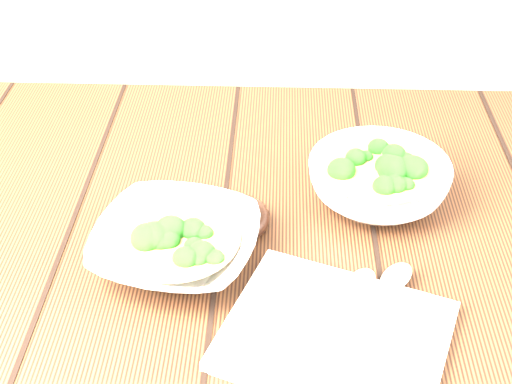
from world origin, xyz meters
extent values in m
cube|color=#361E0F|center=(0.00, 0.00, 0.73)|extent=(1.20, 0.80, 0.04)
imported|color=silver|center=(-0.07, -0.05, 0.77)|extent=(0.24, 0.24, 0.05)
cylinder|color=#9D7746|center=(-0.07, -0.05, 0.79)|extent=(0.16, 0.16, 0.00)
ellipsoid|color=#287219|center=(-0.05, -0.05, 0.79)|extent=(0.03, 0.03, 0.03)
ellipsoid|color=#287219|center=(-0.05, -0.03, 0.79)|extent=(0.03, 0.03, 0.03)
ellipsoid|color=#287219|center=(-0.08, -0.01, 0.79)|extent=(0.03, 0.03, 0.03)
ellipsoid|color=#287219|center=(-0.09, -0.04, 0.79)|extent=(0.03, 0.03, 0.03)
ellipsoid|color=#287219|center=(-0.11, -0.05, 0.79)|extent=(0.03, 0.03, 0.03)
ellipsoid|color=#287219|center=(-0.11, -0.08, 0.79)|extent=(0.03, 0.03, 0.03)
ellipsoid|color=#287219|center=(-0.08, -0.08, 0.79)|extent=(0.03, 0.03, 0.03)
ellipsoid|color=#287219|center=(-0.05, -0.09, 0.79)|extent=(0.03, 0.03, 0.03)
ellipsoid|color=#287219|center=(-0.02, -0.07, 0.79)|extent=(0.03, 0.03, 0.03)
imported|color=silver|center=(0.19, 0.08, 0.78)|extent=(0.23, 0.23, 0.06)
cylinder|color=#9D7746|center=(0.19, 0.08, 0.80)|extent=(0.15, 0.15, 0.00)
ellipsoid|color=#287219|center=(0.21, 0.09, 0.81)|extent=(0.03, 0.03, 0.03)
ellipsoid|color=#287219|center=(0.21, 0.11, 0.81)|extent=(0.03, 0.03, 0.03)
ellipsoid|color=#287219|center=(0.18, 0.13, 0.81)|extent=(0.03, 0.03, 0.03)
ellipsoid|color=#287219|center=(0.17, 0.10, 0.81)|extent=(0.03, 0.03, 0.03)
ellipsoid|color=#287219|center=(0.15, 0.08, 0.81)|extent=(0.03, 0.03, 0.03)
ellipsoid|color=#287219|center=(0.15, 0.05, 0.81)|extent=(0.03, 0.03, 0.03)
ellipsoid|color=#287219|center=(0.18, 0.06, 0.81)|extent=(0.03, 0.03, 0.03)
ellipsoid|color=#287219|center=(0.21, 0.05, 0.81)|extent=(0.03, 0.03, 0.03)
ellipsoid|color=#287219|center=(0.24, 0.06, 0.81)|extent=(0.03, 0.03, 0.03)
torus|color=black|center=(0.00, 0.02, 0.76)|extent=(0.12, 0.12, 0.02)
cube|color=beige|center=(0.12, -0.18, 0.76)|extent=(0.29, 0.26, 0.01)
cylinder|color=#AAA596|center=(0.10, -0.18, 0.77)|extent=(0.08, 0.13, 0.01)
ellipsoid|color=#AAA596|center=(0.15, -0.10, 0.77)|extent=(0.06, 0.06, 0.01)
cylinder|color=#AAA596|center=(0.14, -0.17, 0.77)|extent=(0.09, 0.13, 0.01)
ellipsoid|color=#AAA596|center=(0.20, -0.09, 0.77)|extent=(0.06, 0.06, 0.01)
camera|label=1|loc=(0.05, -0.71, 1.35)|focal=50.00mm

